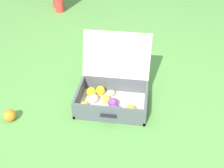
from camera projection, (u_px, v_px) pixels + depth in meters
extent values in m
plane|color=#569342|center=(123.00, 112.00, 2.01)|extent=(16.00, 16.00, 0.00)
cube|color=beige|center=(112.00, 105.00, 2.06)|extent=(0.52, 0.36, 0.03)
cube|color=#4C5156|center=(79.00, 96.00, 2.05)|extent=(0.02, 0.36, 0.14)
cube|color=#4C5156|center=(146.00, 102.00, 1.99)|extent=(0.02, 0.36, 0.14)
cube|color=#4C5156|center=(109.00, 115.00, 1.88)|extent=(0.49, 0.02, 0.14)
cube|color=#4C5156|center=(115.00, 86.00, 2.16)|extent=(0.49, 0.02, 0.14)
cube|color=beige|center=(116.00, 55.00, 2.08)|extent=(0.52, 0.15, 0.34)
cube|color=black|center=(108.00, 116.00, 1.86)|extent=(0.11, 0.02, 0.02)
sphere|color=#D1B784|center=(112.00, 93.00, 2.12)|extent=(0.05, 0.05, 0.05)
sphere|color=white|center=(101.00, 109.00, 1.96)|extent=(0.06, 0.06, 0.06)
sphere|color=#D1B784|center=(82.00, 110.00, 1.95)|extent=(0.05, 0.05, 0.05)
sphere|color=yellow|center=(101.00, 90.00, 2.12)|extent=(0.07, 0.07, 0.07)
sphere|color=white|center=(94.00, 99.00, 2.05)|extent=(0.07, 0.07, 0.07)
sphere|color=purple|center=(114.00, 110.00, 1.93)|extent=(0.08, 0.08, 0.08)
sphere|color=yellow|center=(91.00, 92.00, 2.10)|extent=(0.08, 0.08, 0.08)
sphere|color=white|center=(137.00, 115.00, 1.91)|extent=(0.04, 0.04, 0.04)
sphere|color=yellow|center=(130.00, 109.00, 1.94)|extent=(0.07, 0.07, 0.07)
sphere|color=#CCDB38|center=(106.00, 99.00, 2.04)|extent=(0.06, 0.06, 0.06)
sphere|color=purple|center=(113.00, 103.00, 2.00)|extent=(0.07, 0.07, 0.07)
sphere|color=yellow|center=(84.00, 105.00, 2.00)|extent=(0.05, 0.05, 0.05)
sphere|color=orange|center=(10.00, 115.00, 1.92)|extent=(0.09, 0.09, 0.09)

